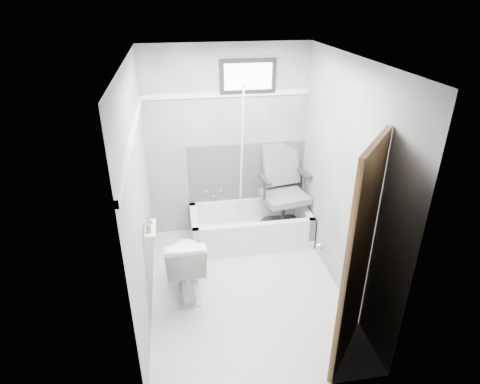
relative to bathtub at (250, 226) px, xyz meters
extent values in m
plane|color=silver|center=(-0.23, -0.93, -0.21)|extent=(2.60, 2.60, 0.00)
plane|color=silver|center=(-0.23, -0.93, 2.19)|extent=(2.60, 2.60, 0.00)
cube|color=slate|center=(-0.23, 0.37, 0.99)|extent=(2.00, 0.02, 2.40)
cube|color=slate|center=(-0.23, -2.23, 0.99)|extent=(2.00, 0.02, 2.40)
cube|color=slate|center=(-1.23, -0.93, 0.99)|extent=(0.02, 2.60, 2.40)
cube|color=slate|center=(0.77, -0.93, 0.99)|extent=(0.02, 2.60, 2.40)
imported|color=white|center=(-0.85, -0.85, 0.15)|extent=(0.42, 0.74, 0.72)
cube|color=#4C4C4F|center=(0.02, 0.36, 0.59)|extent=(1.50, 0.02, 0.78)
cube|color=white|center=(-0.23, 0.36, 1.61)|extent=(2.00, 0.02, 0.06)
cube|color=white|center=(-1.22, -0.93, 1.61)|extent=(0.02, 2.60, 0.06)
cylinder|color=white|center=(-0.09, 0.13, 0.84)|extent=(0.02, 0.30, 1.93)
cube|color=white|center=(-1.16, -1.00, 0.69)|extent=(0.10, 0.32, 0.02)
imported|color=#9A834D|center=(-1.17, -1.08, 0.76)|extent=(0.05, 0.05, 0.11)
imported|color=slate|center=(-1.17, -0.94, 0.75)|extent=(0.09, 0.09, 0.08)
camera|label=1|loc=(-0.86, -4.32, 2.70)|focal=30.00mm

